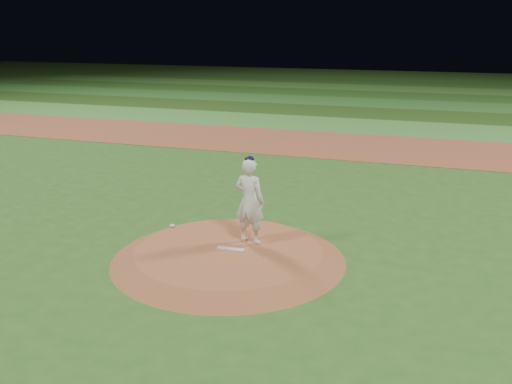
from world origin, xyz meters
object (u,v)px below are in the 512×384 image
at_px(pitchers_mound, 229,254).
at_px(pitcher_on_mound, 250,201).
at_px(pitching_rubber, 231,249).
at_px(rosin_bag, 172,226).

distance_m(pitchers_mound, pitcher_on_mound, 1.36).
xyz_separation_m(pitchers_mound, pitcher_on_mound, (0.32, 0.60, 1.18)).
relative_size(pitching_rubber, pitcher_on_mound, 0.31).
distance_m(pitchers_mound, rosin_bag, 2.19).
bearing_deg(pitchers_mound, pitching_rubber, -6.03).
bearing_deg(rosin_bag, pitching_rubber, -25.69).
relative_size(pitching_rubber, rosin_bag, 4.91).
relative_size(pitchers_mound, rosin_bag, 40.80).
relative_size(pitchers_mound, pitcher_on_mound, 2.57).
height_order(pitchers_mound, pitching_rubber, pitching_rubber).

